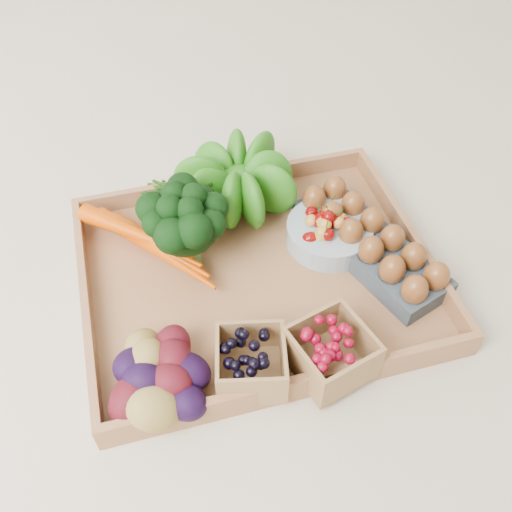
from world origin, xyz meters
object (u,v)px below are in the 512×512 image
object	(u,v)px
tray	(256,277)
broccoli	(186,238)
cherry_bowl	(329,233)
egg_carton	(369,248)

from	to	relation	value
tray	broccoli	size ratio (longest dim) A/B	3.88
broccoli	cherry_bowl	distance (m)	0.24
tray	cherry_bowl	world-z (taller)	cherry_bowl
tray	cherry_bowl	size ratio (longest dim) A/B	3.78
broccoli	egg_carton	size ratio (longest dim) A/B	0.49
broccoli	egg_carton	bearing A→B (deg)	-12.79
broccoli	egg_carton	distance (m)	0.30
egg_carton	cherry_bowl	bearing A→B (deg)	119.81
tray	egg_carton	distance (m)	0.19
tray	broccoli	world-z (taller)	broccoli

